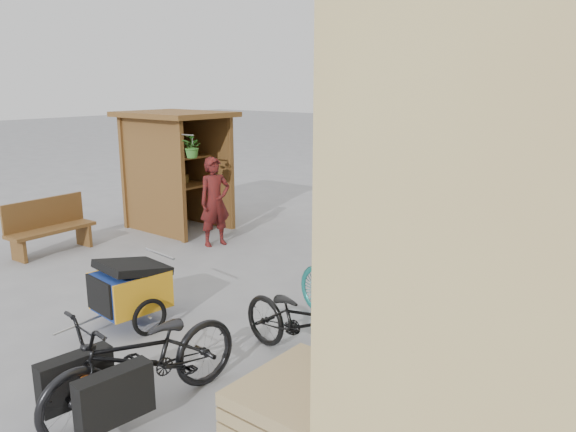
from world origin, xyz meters
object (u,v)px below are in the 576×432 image
Objects in this scene: bike_6 at (461,235)px; pallet_stack at (304,403)px; kiosk at (173,154)px; child_trailer at (130,288)px; bike_4 at (425,249)px; bike_7 at (469,227)px; shopping_carts at (548,207)px; person_kiosk at (215,202)px; bench at (49,226)px; bike_5 at (438,241)px; cargo_bike at (143,361)px; bike_3 at (417,260)px; bike_2 at (388,270)px; bike_0 at (302,322)px; bike_1 at (347,288)px.

pallet_stack is at bearing -152.78° from bike_6.
child_trailer is (3.30, -3.52, -1.07)m from kiosk.
bike_4 is 1.61m from bike_7.
shopping_carts is 6.37m from person_kiosk.
bike_5 reaches higher than bench.
bike_4 is (0.44, 4.91, -0.02)m from cargo_bike.
bike_3 is at bearing 99.95° from pallet_stack.
bench is at bearing 124.94° from bike_5.
bike_5 reaches higher than child_trailer.
bike_6 is 0.39m from bike_7.
bike_5 is 0.82m from bike_6.
cargo_bike is 6.54m from bike_7.
bike_6 is (2.23, 5.01, -0.02)m from child_trailer.
bike_2 is 0.47m from bike_3.
bike_4 is (0.01, 1.14, 0.03)m from bike_2.
bike_6 is (-0.74, -2.43, -0.16)m from shopping_carts.
bike_3 is at bearing -164.28° from bike_5.
kiosk is at bearing 95.09° from person_kiosk.
cargo_bike reaches higher than bike_7.
bike_3 is at bearing -164.71° from bike_4.
bench is 0.88× the size of bike_0.
bike_1 is (5.84, 0.65, 0.01)m from bench.
kiosk is 5.62m from bike_5.
bike_2 is at bearing 10.64° from bike_1.
person_kiosk is at bearing 135.06° from cargo_bike.
bike_3 is at bearing -20.01° from bike_2.
pallet_stack is at bearing -154.56° from bike_2.
bike_0 is (4.00, -2.61, -0.36)m from person_kiosk.
bike_6 is (5.53, 1.50, -1.08)m from kiosk.
bike_4 is at bearing -178.67° from bike_5.
bike_4 is (0.02, 2.17, -0.01)m from bike_1.
bike_1 is (-0.84, -5.82, -0.12)m from shopping_carts.
kiosk reaches higher than cargo_bike.
child_trailer is (-2.98, 0.35, 0.28)m from pallet_stack.
cargo_bike is at bearing 173.18° from bike_4.
bike_6 is (-0.03, 4.47, 0.00)m from bike_0.
pallet_stack is at bearing -108.45° from person_kiosk.
bike_0 is 1.02× the size of bike_7.
bike_1 reaches higher than bike_6.
cargo_bike reaches higher than pallet_stack.
bike_5 is 1.03× the size of bike_7.
shopping_carts is at bearing 0.21° from bike_2.
shopping_carts is 6.94m from bike_0.
bike_4 reaches higher than bike_6.
kiosk reaches higher than pallet_stack.
bike_3 reaches higher than bike_1.
bench is at bearing 114.03° from bike_4.
cargo_bike is 1.26× the size of person_kiosk.
bike_0 is 2.11m from bike_2.
person_kiosk reaches higher than child_trailer.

